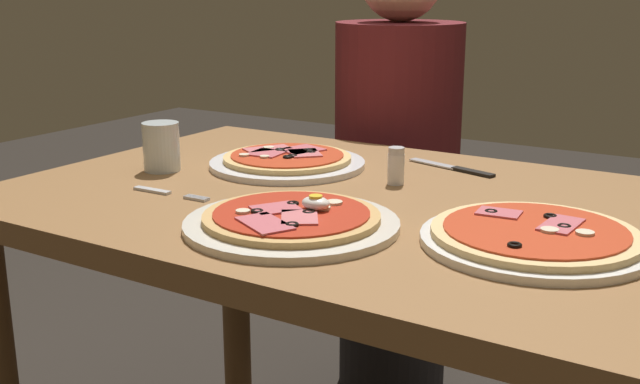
{
  "coord_description": "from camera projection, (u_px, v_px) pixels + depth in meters",
  "views": [
    {
      "loc": [
        0.64,
        -1.1,
        1.08
      ],
      "look_at": [
        0.02,
        -0.1,
        0.76
      ],
      "focal_mm": 43.48,
      "sensor_mm": 36.0,
      "label": 1
    }
  ],
  "objects": [
    {
      "name": "dining_table",
      "position": [
        341.0,
        259.0,
        1.35
      ],
      "size": [
        1.14,
        0.81,
        0.73
      ],
      "color": "olive",
      "rests_on": "ground"
    },
    {
      "name": "pizza_foreground",
      "position": [
        292.0,
        221.0,
        1.13
      ],
      "size": [
        0.32,
        0.32,
        0.05
      ],
      "color": "silver",
      "rests_on": "dining_table"
    },
    {
      "name": "pizza_across_left",
      "position": [
        535.0,
        237.0,
        1.06
      ],
      "size": [
        0.31,
        0.31,
        0.03
      ],
      "color": "white",
      "rests_on": "dining_table"
    },
    {
      "name": "pizza_across_right",
      "position": [
        287.0,
        161.0,
        1.51
      ],
      "size": [
        0.3,
        0.3,
        0.03
      ],
      "color": "white",
      "rests_on": "dining_table"
    },
    {
      "name": "water_glass_near",
      "position": [
        162.0,
        150.0,
        1.47
      ],
      "size": [
        0.07,
        0.07,
        0.09
      ],
      "color": "silver",
      "rests_on": "dining_table"
    },
    {
      "name": "fork",
      "position": [
        165.0,
        193.0,
        1.32
      ],
      "size": [
        0.16,
        0.02,
        0.0
      ],
      "color": "silver",
      "rests_on": "dining_table"
    },
    {
      "name": "knife",
      "position": [
        457.0,
        168.0,
        1.49
      ],
      "size": [
        0.19,
        0.07,
        0.01
      ],
      "color": "silver",
      "rests_on": "dining_table"
    },
    {
      "name": "salt_shaker",
      "position": [
        396.0,
        166.0,
        1.37
      ],
      "size": [
        0.03,
        0.03,
        0.07
      ],
      "color": "white",
      "rests_on": "dining_table"
    },
    {
      "name": "diner_person",
      "position": [
        396.0,
        187.0,
        2.01
      ],
      "size": [
        0.32,
        0.32,
        1.18
      ],
      "rotation": [
        0.0,
        0.0,
        3.14
      ],
      "color": "black",
      "rests_on": "ground"
    }
  ]
}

